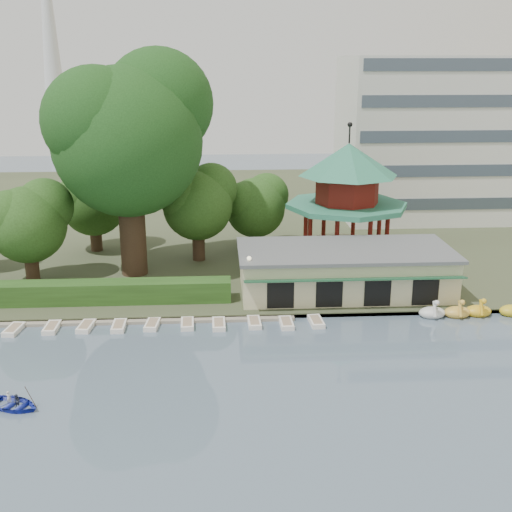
{
  "coord_description": "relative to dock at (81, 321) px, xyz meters",
  "views": [
    {
      "loc": [
        -0.9,
        -30.67,
        20.03
      ],
      "look_at": [
        2.0,
        18.0,
        5.0
      ],
      "focal_mm": 45.0,
      "sensor_mm": 36.0,
      "label": 1
    }
  ],
  "objects": [
    {
      "name": "lamp_post",
      "position": [
        13.5,
        1.8,
        3.22
      ],
      "size": [
        0.36,
        0.36,
        4.28
      ],
      "color": "black",
      "rests_on": "shore"
    },
    {
      "name": "ground_plane",
      "position": [
        12.0,
        -17.2,
        -0.12
      ],
      "size": [
        220.0,
        220.0,
        0.0
      ],
      "primitive_type": "plane",
      "color": "slate",
      "rests_on": "ground"
    },
    {
      "name": "big_tree",
      "position": [
        3.18,
        11.02,
        13.8
      ],
      "size": [
        14.91,
        13.9,
        20.78
      ],
      "color": "#3A281C",
      "rests_on": "shore"
    },
    {
      "name": "hedge",
      "position": [
        -3.0,
        3.3,
        1.18
      ],
      "size": [
        30.0,
        2.0,
        1.8
      ],
      "primitive_type": "cube",
      "color": "#2B521C",
      "rests_on": "shore"
    },
    {
      "name": "small_trees",
      "position": [
        0.34,
        14.47,
        5.89
      ],
      "size": [
        39.51,
        17.03,
        9.72
      ],
      "color": "#3A281C",
      "rests_on": "shore"
    },
    {
      "name": "pavilion",
      "position": [
        24.0,
        14.8,
        7.36
      ],
      "size": [
        12.4,
        12.4,
        13.5
      ],
      "color": "beige",
      "rests_on": "shore"
    },
    {
      "name": "embankment",
      "position": [
        12.0,
        0.1,
        0.03
      ],
      "size": [
        220.0,
        0.6,
        0.3
      ],
      "primitive_type": "cube",
      "color": "gray",
      "rests_on": "ground"
    },
    {
      "name": "dock",
      "position": [
        0.0,
        0.0,
        0.0
      ],
      "size": [
        34.0,
        1.6,
        0.24
      ],
      "primitive_type": "cube",
      "color": "gray",
      "rests_on": "ground"
    },
    {
      "name": "shore",
      "position": [
        12.0,
        34.8,
        0.08
      ],
      "size": [
        220.0,
        70.0,
        0.4
      ],
      "primitive_type": "cube",
      "color": "#424930",
      "rests_on": "ground"
    },
    {
      "name": "office_building",
      "position": [
        44.67,
        31.8,
        9.61
      ],
      "size": [
        38.0,
        18.0,
        20.0
      ],
      "color": "silver",
      "rests_on": "shore"
    },
    {
      "name": "swan_boats",
      "position": [
        34.52,
        -0.64,
        0.28
      ],
      "size": [
        15.47,
        2.11,
        1.92
      ],
      "color": "silver",
      "rests_on": "ground"
    },
    {
      "name": "moored_rowboats",
      "position": [
        1.88,
        -1.37,
        0.06
      ],
      "size": [
        34.5,
        2.77,
        0.36
      ],
      "color": "white",
      "rests_on": "ground"
    },
    {
      "name": "rowboat_with_passengers",
      "position": [
        -1.39,
        -13.04,
        0.36
      ],
      "size": [
        5.62,
        4.94,
        2.01
      ],
      "color": "#2231AF",
      "rests_on": "ground"
    },
    {
      "name": "boathouse",
      "position": [
        22.0,
        4.77,
        2.25
      ],
      "size": [
        18.6,
        9.39,
        3.9
      ],
      "color": "beige",
      "rests_on": "shore"
    }
  ]
}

